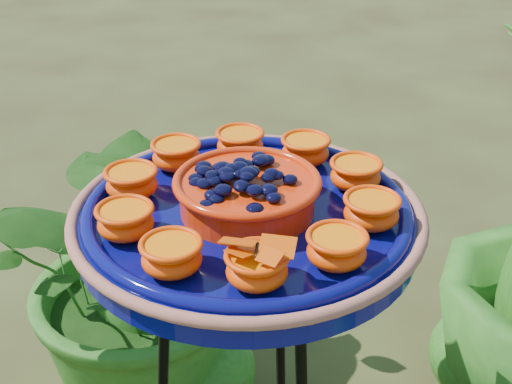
# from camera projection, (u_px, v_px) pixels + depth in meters

# --- Properties ---
(feeder_dish) EXTENTS (0.58, 0.58, 0.12)m
(feeder_dish) POSITION_uv_depth(u_px,v_px,m) (247.00, 212.00, 1.02)
(feeder_dish) COLOR #070853
(feeder_dish) RESTS_ON tripod_stand
(shrub_back_left) EXTENTS (1.02, 0.95, 0.93)m
(shrub_back_left) POSITION_uv_depth(u_px,v_px,m) (147.00, 260.00, 1.87)
(shrub_back_left) COLOR #1D5216
(shrub_back_left) RESTS_ON ground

